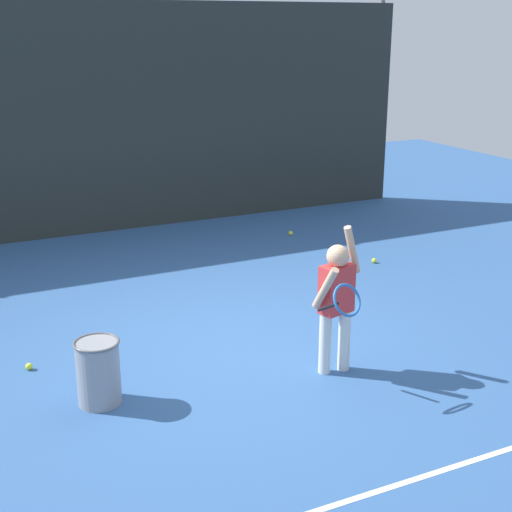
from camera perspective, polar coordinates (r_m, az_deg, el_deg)
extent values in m
plane|color=#335B93|center=(7.13, -1.56, -7.24)|extent=(20.00, 20.00, 0.00)
cube|color=white|center=(5.25, 10.26, -17.65)|extent=(9.00, 0.05, 0.00)
cube|color=#282D2B|center=(10.98, -11.85, 10.48)|extent=(10.00, 0.08, 3.36)
cylinder|color=slate|center=(11.03, -11.96, 10.89)|extent=(0.09, 0.09, 3.51)
cylinder|color=slate|center=(13.07, 9.59, 12.07)|extent=(0.09, 0.09, 3.51)
cylinder|color=silver|center=(6.56, 5.48, -6.88)|extent=(0.11, 0.11, 0.58)
cylinder|color=silver|center=(6.64, 6.99, -6.63)|extent=(0.11, 0.11, 0.58)
cube|color=red|center=(6.40, 6.39, -2.60)|extent=(0.33, 0.23, 0.44)
sphere|color=tan|center=(6.30, 6.49, 0.00)|extent=(0.20, 0.20, 0.20)
cylinder|color=tan|center=(6.44, 7.61, 0.50)|extent=(0.22, 0.11, 0.46)
cylinder|color=tan|center=(6.21, 5.50, -2.56)|extent=(0.13, 0.30, 0.43)
cylinder|color=black|center=(6.12, 5.72, -4.03)|extent=(0.08, 0.24, 0.15)
torus|color=#2666B2|center=(5.93, 7.21, -3.48)|extent=(0.31, 0.22, 0.26)
cylinder|color=gray|center=(6.18, -12.35, -9.03)|extent=(0.36, 0.36, 0.55)
torus|color=#595B60|center=(6.06, -12.53, -6.71)|extent=(0.38, 0.38, 0.02)
sphere|color=#CCE033|center=(10.83, 2.76, 1.82)|extent=(0.07, 0.07, 0.07)
sphere|color=#CCE033|center=(9.68, 9.33, -0.36)|extent=(0.07, 0.07, 0.07)
sphere|color=#CCE033|center=(7.00, -17.52, -8.33)|extent=(0.07, 0.07, 0.07)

